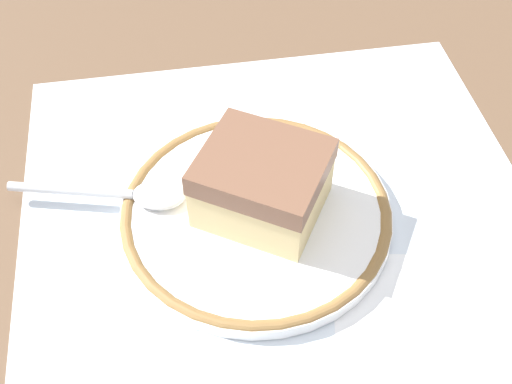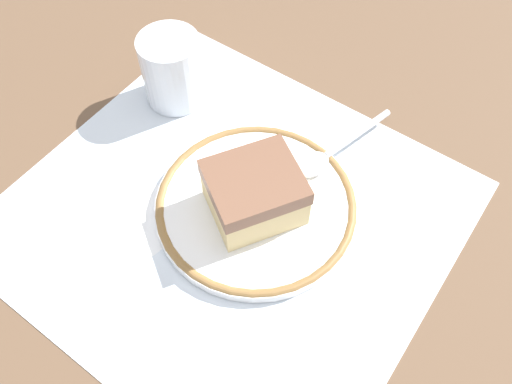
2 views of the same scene
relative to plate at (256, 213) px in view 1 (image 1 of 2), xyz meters
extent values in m
plane|color=brown|center=(-0.02, -0.02, -0.01)|extent=(2.40, 2.40, 0.00)
cube|color=silver|center=(-0.02, -0.02, -0.01)|extent=(0.41, 0.39, 0.00)
cylinder|color=white|center=(0.00, 0.00, 0.00)|extent=(0.20, 0.20, 0.01)
torus|color=olive|center=(0.00, 0.00, 0.00)|extent=(0.20, 0.20, 0.01)
cube|color=beige|center=(0.00, 0.00, 0.02)|extent=(0.11, 0.11, 0.04)
cube|color=brown|center=(0.00, 0.00, 0.05)|extent=(0.11, 0.11, 0.02)
ellipsoid|color=silver|center=(0.02, 0.07, 0.01)|extent=(0.04, 0.05, 0.01)
cylinder|color=silver|center=(0.04, 0.13, 0.01)|extent=(0.03, 0.09, 0.01)
cube|color=white|center=(-0.12, -0.10, -0.01)|extent=(0.16, 0.16, 0.00)
camera|label=1|loc=(-0.29, 0.05, 0.37)|focal=44.33mm
camera|label=2|loc=(0.16, -0.23, 0.45)|focal=37.28mm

